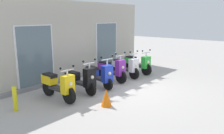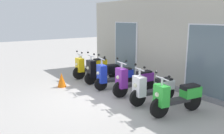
{
  "view_description": "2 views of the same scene",
  "coord_description": "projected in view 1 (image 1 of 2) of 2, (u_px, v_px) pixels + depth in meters",
  "views": [
    {
      "loc": [
        -6.59,
        -4.61,
        2.58
      ],
      "look_at": [
        -0.45,
        0.38,
        0.84
      ],
      "focal_mm": 36.81,
      "sensor_mm": 36.0,
      "label": 1
    },
    {
      "loc": [
        5.77,
        -3.51,
        2.47
      ],
      "look_at": [
        -0.3,
        0.78,
        0.84
      ],
      "focal_mm": 36.02,
      "sensor_mm": 36.0,
      "label": 2
    }
  ],
  "objects": [
    {
      "name": "curb_bollard",
      "position": [
        15.0,
        99.0,
        6.37
      ],
      "size": [
        0.12,
        0.12,
        0.7
      ],
      "primitive_type": "cylinder",
      "color": "yellow",
      "rests_on": "ground_plane"
    },
    {
      "name": "scooter_blue",
      "position": [
        99.0,
        75.0,
        8.53
      ],
      "size": [
        0.63,
        1.52,
        1.25
      ],
      "color": "black",
      "rests_on": "ground_plane"
    },
    {
      "name": "scooter_green",
      "position": [
        137.0,
        63.0,
        10.63
      ],
      "size": [
        0.64,
        1.64,
        1.16
      ],
      "color": "black",
      "rests_on": "ground_plane"
    },
    {
      "name": "scooter_black",
      "position": [
        81.0,
        79.0,
        7.9
      ],
      "size": [
        0.58,
        1.54,
        1.23
      ],
      "color": "black",
      "rests_on": "ground_plane"
    },
    {
      "name": "scooter_white",
      "position": [
        125.0,
        66.0,
        9.96
      ],
      "size": [
        0.58,
        1.56,
        1.21
      ],
      "color": "black",
      "rests_on": "ground_plane"
    },
    {
      "name": "ground_plane",
      "position": [
        128.0,
        89.0,
        8.39
      ],
      "size": [
        40.0,
        40.0,
        0.0
      ],
      "primitive_type": "plane",
      "color": "#A8A39E"
    },
    {
      "name": "scooter_purple",
      "position": [
        112.0,
        69.0,
        9.3
      ],
      "size": [
        0.57,
        1.59,
        1.25
      ],
      "color": "black",
      "rests_on": "ground_plane"
    },
    {
      "name": "traffic_cone",
      "position": [
        106.0,
        98.0,
        6.73
      ],
      "size": [
        0.32,
        0.32,
        0.52
      ],
      "primitive_type": "cone",
      "color": "orange",
      "rests_on": "ground_plane"
    },
    {
      "name": "storefront_facade",
      "position": [
        74.0,
        41.0,
        9.81
      ],
      "size": [
        8.9,
        0.5,
        3.22
      ],
      "color": "#B2AD9E",
      "rests_on": "ground_plane"
    },
    {
      "name": "scooter_yellow",
      "position": [
        58.0,
        85.0,
        7.22
      ],
      "size": [
        0.54,
        1.63,
        1.16
      ],
      "color": "black",
      "rests_on": "ground_plane"
    }
  ]
}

